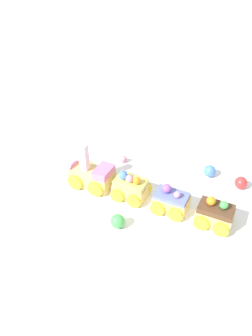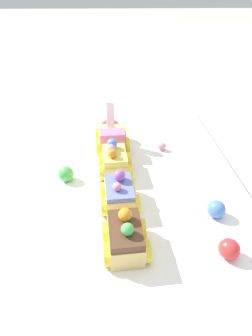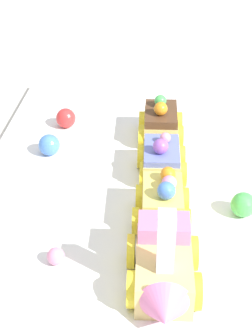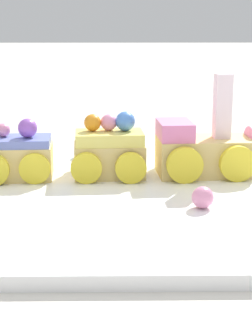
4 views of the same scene
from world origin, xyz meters
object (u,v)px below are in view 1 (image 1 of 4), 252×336
Objects in this scene: cake_train_locomotive at (89,175)px; cake_car_lemon at (130,188)px; cake_car_blueberry at (171,202)px; gumball_pink at (123,159)px; gumball_blue at (210,171)px; cake_car_chocolate at (215,215)px; gumball_green at (116,221)px; gumball_red at (241,183)px.

cake_car_lemon is (-0.12, -0.01, -0.00)m from cake_train_locomotive.
cake_car_blueberry is (-0.22, -0.01, -0.00)m from cake_train_locomotive.
cake_car_blueberry is 3.92× the size of gumball_pink.
cake_car_lemon is 0.22m from gumball_blue.
gumball_blue is (0.06, -0.16, -0.01)m from cake_car_chocolate.
cake_train_locomotive reaches higher than cake_car_blueberry.
cake_train_locomotive is 0.12m from cake_car_lemon.
gumball_green is 0.24m from gumball_pink.
cake_car_chocolate reaches higher than gumball_pink.
cake_car_chocolate is (-0.10, -0.01, 0.00)m from cake_car_blueberry.
gumball_green is (0.18, 0.11, -0.01)m from cake_car_chocolate.
cake_car_chocolate is (-0.20, -0.01, -0.00)m from cake_car_lemon.
cake_car_blueberry is at bearing 150.06° from gumball_pink.
gumball_red is at bearing 174.27° from gumball_blue.
cake_car_blueberry is at bearing 77.24° from gumball_blue.
cake_car_blueberry is 0.10m from cake_car_chocolate.
cake_car_blueberry is 2.54× the size of gumball_blue.
gumball_red is (-0.22, -0.17, -0.01)m from cake_car_lemon.
cake_car_lemon is at bearing 36.70° from gumball_red.
cake_car_lemon reaches higher than gumball_pink.
cake_car_lemon is at bearing -78.44° from gumball_green.
cake_car_lemon reaches higher than cake_car_blueberry.
cake_train_locomotive is 0.31m from gumball_blue.
cake_train_locomotive is 6.60× the size of gumball_pink.
gumball_green is at bearing 66.57° from gumball_blue.
cake_car_blueberry is at bearing -179.73° from cake_car_lemon.
cake_car_blueberry is 0.17m from gumball_blue.
cake_car_chocolate is 3.92× the size of gumball_pink.
cake_train_locomotive is 1.69× the size of cake_car_chocolate.
cake_train_locomotive is 0.13m from gumball_pink.
gumball_pink is (0.09, -0.12, -0.02)m from cake_car_lemon.
cake_car_lemon is 1.00× the size of cake_car_chocolate.
cake_train_locomotive is at bearing 35.32° from gumball_blue.
gumball_red is at bearing -131.11° from cake_car_blueberry.
cake_car_blueberry is 0.22m from gumball_pink.
cake_car_chocolate is 2.56× the size of gumball_red.
gumball_blue is at bearing -72.42° from cake_car_chocolate.
gumball_green is (0.12, 0.27, 0.00)m from gumball_blue.
gumball_red is at bearing -147.10° from cake_car_lemon.
gumball_green reaches higher than gumball_pink.
gumball_red is at bearing -156.76° from cake_train_locomotive.
gumball_green is (0.08, 0.11, -0.01)m from cake_car_blueberry.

